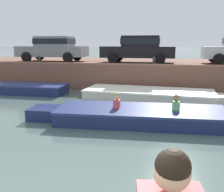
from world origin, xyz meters
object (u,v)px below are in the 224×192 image
object	(u,v)px
boat_moored_west_navy	(20,88)
mooring_bollard_mid	(154,61)
boat_moored_central_cream	(154,95)
motorboat_passing	(134,115)
car_leftmost_grey	(53,48)
mooring_bollard_west	(39,59)
car_left_inner_black	(139,48)

from	to	relation	value
boat_moored_west_navy	mooring_bollard_mid	distance (m)	7.08
boat_moored_central_cream	mooring_bollard_mid	bearing A→B (deg)	95.47
boat_moored_central_cream	motorboat_passing	distance (m)	3.66
boat_moored_west_navy	car_leftmost_grey	size ratio (longest dim) A/B	1.23
boat_moored_central_cream	mooring_bollard_west	world-z (taller)	mooring_bollard_west
mooring_bollard_west	motorboat_passing	bearing A→B (deg)	-41.31
mooring_bollard_west	boat_moored_central_cream	bearing A→B (deg)	-15.25
boat_moored_central_cream	car_leftmost_grey	bearing A→B (deg)	151.90
boat_moored_west_navy	car_left_inner_black	world-z (taller)	car_left_inner_black
car_left_inner_black	mooring_bollard_west	size ratio (longest dim) A/B	9.52
mooring_bollard_west	boat_moored_west_navy	bearing A→B (deg)	-96.73
mooring_bollard_mid	boat_moored_central_cream	bearing A→B (deg)	-84.53
boat_moored_central_cream	boat_moored_west_navy	bearing A→B (deg)	179.96
car_leftmost_grey	car_left_inner_black	size ratio (longest dim) A/B	1.03
boat_moored_west_navy	mooring_bollard_mid	world-z (taller)	mooring_bollard_mid
boat_moored_west_navy	mooring_bollard_mid	size ratio (longest dim) A/B	11.98
car_leftmost_grey	car_left_inner_black	distance (m)	5.41
car_leftmost_grey	mooring_bollard_west	xyz separation A→B (m)	(-0.10, -1.69, -0.61)
motorboat_passing	mooring_bollard_mid	xyz separation A→B (m)	(0.29, 5.44, 1.41)
boat_moored_central_cream	car_left_inner_black	xyz separation A→B (m)	(-1.15, 3.50, 2.04)
boat_moored_central_cream	mooring_bollard_west	size ratio (longest dim) A/B	15.71
car_leftmost_grey	car_left_inner_black	xyz separation A→B (m)	(5.41, -0.00, -0.00)
motorboat_passing	mooring_bollard_west	size ratio (longest dim) A/B	14.77
boat_moored_central_cream	mooring_bollard_mid	world-z (taller)	mooring_bollard_mid
boat_moored_west_navy	mooring_bollard_mid	xyz separation A→B (m)	(6.70, 1.81, 1.41)
motorboat_passing	mooring_bollard_mid	world-z (taller)	mooring_bollard_mid
car_leftmost_grey	mooring_bollard_west	world-z (taller)	car_leftmost_grey
boat_moored_central_cream	mooring_bollard_west	xyz separation A→B (m)	(-6.66, 1.81, 1.43)
car_left_inner_black	mooring_bollard_mid	size ratio (longest dim) A/B	9.52
boat_moored_west_navy	boat_moored_central_cream	bearing A→B (deg)	-0.04
car_leftmost_grey	mooring_bollard_west	size ratio (longest dim) A/B	9.77
boat_moored_central_cream	mooring_bollard_mid	xyz separation A→B (m)	(-0.17, 1.81, 1.43)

